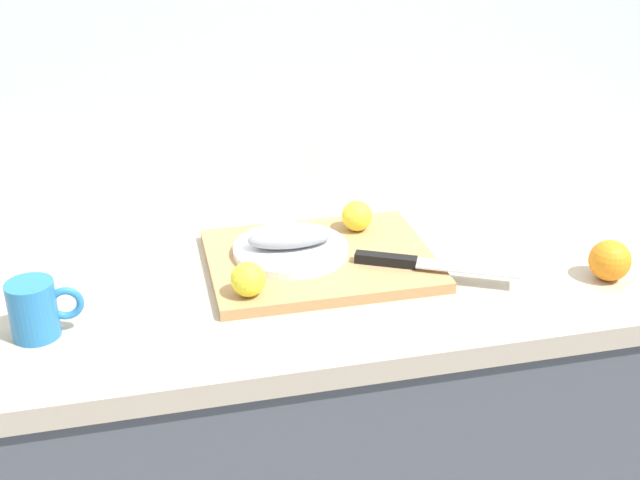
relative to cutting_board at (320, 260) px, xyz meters
The scene contains 10 objects.
back_wall 0.46m from the cutting_board, 99.40° to the left, with size 3.20×0.05×2.50m, color silver.
kitchen_counter 0.46m from the cutting_board, 156.61° to the right, with size 2.00×0.60×0.90m.
cutting_board is the anchor object (origin of this frame).
white_plate 0.06m from the cutting_board, 160.46° to the left, with size 0.21×0.21×0.01m, color white.
fish_fillet 0.07m from the cutting_board, 160.46° to the left, with size 0.16×0.07×0.04m, color gray.
chef_knife 0.18m from the cutting_board, 29.44° to the right, with size 0.27×0.15×0.02m.
lemon_0 0.19m from the cutting_board, 142.11° to the right, with size 0.06×0.06×0.06m, color yellow.
lemon_1 0.14m from the cutting_board, 43.37° to the left, with size 0.06×0.06×0.06m, color yellow.
coffee_mug_0 0.50m from the cutting_board, 164.75° to the right, with size 0.11×0.07×0.09m.
orange_1 0.51m from the cutting_board, 19.37° to the right, with size 0.07×0.07×0.07m, color orange.
Camera 1 is at (-0.25, -1.24, 1.57)m, focal length 44.82 mm.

